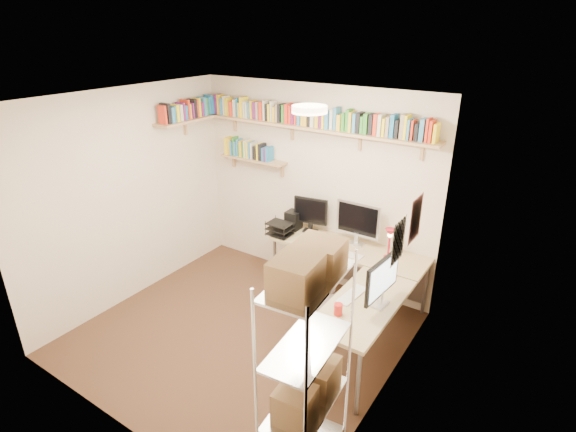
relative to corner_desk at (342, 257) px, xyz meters
name	(u,v)px	position (x,y,z in m)	size (l,w,h in m)	color
ground	(241,333)	(-0.70, -0.97, -0.71)	(3.20, 3.20, 0.00)	#49361F
room_shell	(235,202)	(-0.69, -0.97, 0.84)	(3.24, 3.04, 2.52)	beige
wall_shelves	(275,124)	(-1.13, 0.32, 1.31)	(3.12, 1.09, 0.80)	tan
corner_desk	(342,257)	(0.00, 0.00, 0.00)	(1.92, 1.87, 1.25)	#D4B889
office_chair	(315,305)	(-0.01, -0.55, -0.33)	(0.52, 0.52, 0.92)	black
wire_rack	(307,345)	(0.72, -1.95, 0.44)	(0.43, 0.78, 1.88)	silver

